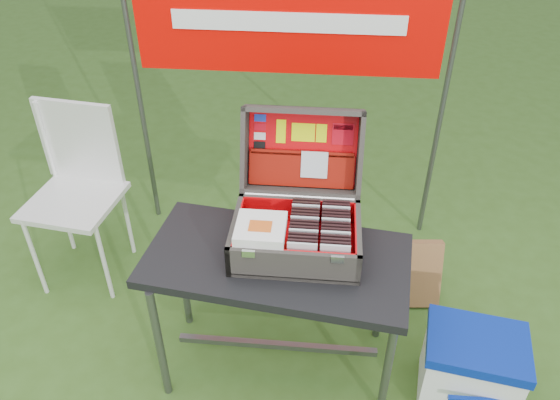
# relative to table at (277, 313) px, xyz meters

# --- Properties ---
(ground) EXTENTS (80.00, 80.00, 0.00)m
(ground) POSITION_rel_table_xyz_m (-0.05, 0.00, -0.34)
(ground) COLOR #32521A
(ground) RESTS_ON ground
(table) EXTENTS (1.15, 0.68, 0.68)m
(table) POSITION_rel_table_xyz_m (0.00, 0.00, 0.00)
(table) COLOR black
(table) RESTS_ON ground
(table_top) EXTENTS (1.15, 0.68, 0.04)m
(table_top) POSITION_rel_table_xyz_m (0.00, 0.00, 0.32)
(table_top) COLOR black
(table_top) RESTS_ON ground
(table_leg_fl) EXTENTS (0.04, 0.04, 0.64)m
(table_leg_fl) POSITION_rel_table_xyz_m (-0.48, -0.21, -0.02)
(table_leg_fl) COLOR #59595B
(table_leg_fl) RESTS_ON ground
(table_leg_fr) EXTENTS (0.04, 0.04, 0.64)m
(table_leg_fr) POSITION_rel_table_xyz_m (0.48, -0.21, -0.02)
(table_leg_fr) COLOR #59595B
(table_leg_fr) RESTS_ON ground
(table_leg_bl) EXTENTS (0.04, 0.04, 0.64)m
(table_leg_bl) POSITION_rel_table_xyz_m (-0.48, 0.21, -0.02)
(table_leg_bl) COLOR #59595B
(table_leg_bl) RESTS_ON ground
(table_leg_br) EXTENTS (0.04, 0.04, 0.64)m
(table_leg_br) POSITION_rel_table_xyz_m (0.48, 0.21, -0.02)
(table_leg_br) COLOR #59595B
(table_leg_br) RESTS_ON ground
(table_brace) EXTENTS (0.94, 0.03, 0.03)m
(table_brace) POSITION_rel_table_xyz_m (-0.00, -0.00, -0.22)
(table_brace) COLOR #59595B
(table_brace) RESTS_ON ground
(suitcase) EXTENTS (0.53, 0.54, 0.46)m
(suitcase) POSITION_rel_table_xyz_m (0.07, 0.11, 0.57)
(suitcase) COLOR #4D4741
(suitcase) RESTS_ON table
(suitcase_base_bottom) EXTENTS (0.53, 0.38, 0.02)m
(suitcase_base_bottom) POSITION_rel_table_xyz_m (0.07, 0.05, 0.35)
(suitcase_base_bottom) COLOR #4D4741
(suitcase_base_bottom) RESTS_ON table_top
(suitcase_base_wall_front) EXTENTS (0.53, 0.02, 0.14)m
(suitcase_base_wall_front) POSITION_rel_table_xyz_m (0.07, -0.13, 0.41)
(suitcase_base_wall_front) COLOR #4D4741
(suitcase_base_wall_front) RESTS_ON table_top
(suitcase_base_wall_back) EXTENTS (0.53, 0.02, 0.14)m
(suitcase_base_wall_back) POSITION_rel_table_xyz_m (0.07, 0.23, 0.41)
(suitcase_base_wall_back) COLOR #4D4741
(suitcase_base_wall_back) RESTS_ON table_top
(suitcase_base_wall_left) EXTENTS (0.02, 0.38, 0.14)m
(suitcase_base_wall_left) POSITION_rel_table_xyz_m (-0.18, 0.05, 0.41)
(suitcase_base_wall_left) COLOR #4D4741
(suitcase_base_wall_left) RESTS_ON table_top
(suitcase_base_wall_right) EXTENTS (0.02, 0.38, 0.14)m
(suitcase_base_wall_right) POSITION_rel_table_xyz_m (0.33, 0.05, 0.41)
(suitcase_base_wall_right) COLOR #4D4741
(suitcase_base_wall_right) RESTS_ON table_top
(suitcase_liner_floor) EXTENTS (0.48, 0.33, 0.01)m
(suitcase_liner_floor) POSITION_rel_table_xyz_m (0.07, 0.05, 0.36)
(suitcase_liner_floor) COLOR #EF010D
(suitcase_liner_floor) RESTS_ON suitcase_base_bottom
(suitcase_latch_left) EXTENTS (0.05, 0.01, 0.03)m
(suitcase_latch_left) POSITION_rel_table_xyz_m (-0.09, -0.14, 0.47)
(suitcase_latch_left) COLOR silver
(suitcase_latch_left) RESTS_ON suitcase_base_wall_front
(suitcase_latch_right) EXTENTS (0.05, 0.01, 0.03)m
(suitcase_latch_right) POSITION_rel_table_xyz_m (0.24, -0.14, 0.47)
(suitcase_latch_right) COLOR silver
(suitcase_latch_right) RESTS_ON suitcase_base_wall_front
(suitcase_hinge) EXTENTS (0.47, 0.02, 0.02)m
(suitcase_hinge) POSITION_rel_table_xyz_m (0.07, 0.24, 0.48)
(suitcase_hinge) COLOR silver
(suitcase_hinge) RESTS_ON suitcase_base_wall_back
(suitcase_lid_back) EXTENTS (0.53, 0.15, 0.36)m
(suitcase_lid_back) POSITION_rel_table_xyz_m (0.07, 0.43, 0.61)
(suitcase_lid_back) COLOR #4D4741
(suitcase_lid_back) RESTS_ON suitcase_base_wall_back
(suitcase_lid_rim_far) EXTENTS (0.53, 0.14, 0.07)m
(suitcase_lid_rim_far) POSITION_rel_table_xyz_m (0.07, 0.43, 0.80)
(suitcase_lid_rim_far) COLOR #4D4741
(suitcase_lid_rim_far) RESTS_ON suitcase_lid_back
(suitcase_lid_rim_near) EXTENTS (0.53, 0.14, 0.07)m
(suitcase_lid_rim_near) POSITION_rel_table_xyz_m (0.07, 0.31, 0.47)
(suitcase_lid_rim_near) COLOR #4D4741
(suitcase_lid_rim_near) RESTS_ON suitcase_lid_back
(suitcase_lid_rim_left) EXTENTS (0.02, 0.27, 0.40)m
(suitcase_lid_rim_left) POSITION_rel_table_xyz_m (-0.18, 0.37, 0.63)
(suitcase_lid_rim_left) COLOR #4D4741
(suitcase_lid_rim_left) RESTS_ON suitcase_lid_back
(suitcase_lid_rim_right) EXTENTS (0.02, 0.27, 0.40)m
(suitcase_lid_rim_right) POSITION_rel_table_xyz_m (0.33, 0.37, 0.63)
(suitcase_lid_rim_right) COLOR #4D4741
(suitcase_lid_rim_right) RESTS_ON suitcase_lid_back
(suitcase_lid_liner) EXTENTS (0.48, 0.12, 0.31)m
(suitcase_lid_liner) POSITION_rel_table_xyz_m (0.07, 0.41, 0.61)
(suitcase_lid_liner) COLOR #EF010D
(suitcase_lid_liner) RESTS_ON suitcase_lid_back
(suitcase_liner_wall_front) EXTENTS (0.48, 0.01, 0.12)m
(suitcase_liner_wall_front) POSITION_rel_table_xyz_m (0.07, -0.12, 0.42)
(suitcase_liner_wall_front) COLOR #EF010D
(suitcase_liner_wall_front) RESTS_ON suitcase_base_bottom
(suitcase_liner_wall_back) EXTENTS (0.48, 0.01, 0.12)m
(suitcase_liner_wall_back) POSITION_rel_table_xyz_m (0.07, 0.21, 0.42)
(suitcase_liner_wall_back) COLOR #EF010D
(suitcase_liner_wall_back) RESTS_ON suitcase_base_bottom
(suitcase_liner_wall_left) EXTENTS (0.01, 0.33, 0.12)m
(suitcase_liner_wall_left) POSITION_rel_table_xyz_m (-0.16, 0.05, 0.42)
(suitcase_liner_wall_left) COLOR #EF010D
(suitcase_liner_wall_left) RESTS_ON suitcase_base_bottom
(suitcase_liner_wall_right) EXTENTS (0.01, 0.33, 0.12)m
(suitcase_liner_wall_right) POSITION_rel_table_xyz_m (0.31, 0.05, 0.42)
(suitcase_liner_wall_right) COLOR #EF010D
(suitcase_liner_wall_right) RESTS_ON suitcase_base_bottom
(suitcase_lid_pocket) EXTENTS (0.46, 0.08, 0.15)m
(suitcase_lid_pocket) POSITION_rel_table_xyz_m (0.07, 0.36, 0.54)
(suitcase_lid_pocket) COLOR maroon
(suitcase_lid_pocket) RESTS_ON suitcase_lid_liner
(suitcase_pocket_edge) EXTENTS (0.45, 0.03, 0.03)m
(suitcase_pocket_edge) POSITION_rel_table_xyz_m (0.07, 0.39, 0.61)
(suitcase_pocket_edge) COLOR maroon
(suitcase_pocket_edge) RESTS_ON suitcase_lid_pocket
(suitcase_pocket_cd) EXTENTS (0.12, 0.05, 0.11)m
(suitcase_pocket_cd) POSITION_rel_table_xyz_m (0.13, 0.36, 0.57)
(suitcase_pocket_cd) COLOR silver
(suitcase_pocket_cd) RESTS_ON suitcase_lid_pocket
(lid_sticker_cc_a) EXTENTS (0.05, 0.01, 0.03)m
(lid_sticker_cc_a) POSITION_rel_table_xyz_m (-0.12, 0.46, 0.74)
(lid_sticker_cc_a) COLOR #1933B2
(lid_sticker_cc_a) RESTS_ON suitcase_lid_liner
(lid_sticker_cc_b) EXTENTS (0.05, 0.01, 0.03)m
(lid_sticker_cc_b) POSITION_rel_table_xyz_m (-0.12, 0.44, 0.70)
(lid_sticker_cc_b) COLOR red
(lid_sticker_cc_b) RESTS_ON suitcase_lid_liner
(lid_sticker_cc_c) EXTENTS (0.05, 0.01, 0.03)m
(lid_sticker_cc_c) POSITION_rel_table_xyz_m (-0.12, 0.43, 0.66)
(lid_sticker_cc_c) COLOR white
(lid_sticker_cc_c) RESTS_ON suitcase_lid_liner
(lid_sticker_cc_d) EXTENTS (0.05, 0.01, 0.03)m
(lid_sticker_cc_d) POSITION_rel_table_xyz_m (-0.12, 0.41, 0.63)
(lid_sticker_cc_d) COLOR black
(lid_sticker_cc_d) RESTS_ON suitcase_lid_liner
(lid_card_neon_tall) EXTENTS (0.04, 0.04, 0.10)m
(lid_card_neon_tall) POSITION_rel_table_xyz_m (-0.02, 0.44, 0.69)
(lid_card_neon_tall) COLOR #DFF303
(lid_card_neon_tall) RESTS_ON suitcase_lid_liner
(lid_card_neon_main) EXTENTS (0.10, 0.03, 0.08)m
(lid_card_neon_main) POSITION_rel_table_xyz_m (0.07, 0.44, 0.69)
(lid_card_neon_main) COLOR #DFF303
(lid_card_neon_main) RESTS_ON suitcase_lid_liner
(lid_card_neon_small) EXTENTS (0.05, 0.03, 0.08)m
(lid_card_neon_small) POSITION_rel_table_xyz_m (0.15, 0.44, 0.69)
(lid_card_neon_small) COLOR #DFF303
(lid_card_neon_small) RESTS_ON suitcase_lid_liner
(lid_sticker_band) EXTENTS (0.09, 0.04, 0.09)m
(lid_sticker_band) POSITION_rel_table_xyz_m (0.25, 0.44, 0.69)
(lid_sticker_band) COLOR red
(lid_sticker_band) RESTS_ON suitcase_lid_liner
(lid_sticker_band_bar) EXTENTS (0.08, 0.01, 0.02)m
(lid_sticker_band_bar) POSITION_rel_table_xyz_m (0.25, 0.45, 0.72)
(lid_sticker_band_bar) COLOR black
(lid_sticker_band_bar) RESTS_ON suitcase_lid_liner
(cd_left_0) EXTENTS (0.12, 0.01, 0.13)m
(cd_left_0) POSITION_rel_table_xyz_m (0.11, -0.09, 0.43)
(cd_left_0) COLOR silver
(cd_left_0) RESTS_ON suitcase_liner_floor
(cd_left_1) EXTENTS (0.12, 0.01, 0.13)m
(cd_left_1) POSITION_rel_table_xyz_m (0.11, -0.07, 0.43)
(cd_left_1) COLOR black
(cd_left_1) RESTS_ON suitcase_liner_floor
(cd_left_2) EXTENTS (0.12, 0.01, 0.13)m
(cd_left_2) POSITION_rel_table_xyz_m (0.11, -0.05, 0.43)
(cd_left_2) COLOR black
(cd_left_2) RESTS_ON suitcase_liner_floor
(cd_left_3) EXTENTS (0.12, 0.01, 0.13)m
(cd_left_3) POSITION_rel_table_xyz_m (0.11, -0.03, 0.43)
(cd_left_3) COLOR black
(cd_left_3) RESTS_ON suitcase_liner_floor
(cd_left_4) EXTENTS (0.12, 0.01, 0.13)m
(cd_left_4) POSITION_rel_table_xyz_m (0.11, -0.01, 0.43)
(cd_left_4) COLOR silver
(cd_left_4) RESTS_ON suitcase_liner_floor
(cd_left_5) EXTENTS (0.12, 0.01, 0.13)m
(cd_left_5) POSITION_rel_table_xyz_m (0.11, 0.01, 0.43)
(cd_left_5) COLOR black
(cd_left_5) RESTS_ON suitcase_liner_floor
(cd_left_6) EXTENTS (0.12, 0.01, 0.13)m
(cd_left_6) POSITION_rel_table_xyz_m (0.11, 0.03, 0.43)
(cd_left_6) COLOR black
(cd_left_6) RESTS_ON suitcase_liner_floor
(cd_left_7) EXTENTS (0.12, 0.01, 0.13)m
(cd_left_7) POSITION_rel_table_xyz_m (0.11, 0.05, 0.43)
(cd_left_7) COLOR black
(cd_left_7) RESTS_ON suitcase_liner_floor
(cd_left_8) EXTENTS (0.12, 0.01, 0.13)m
(cd_left_8) POSITION_rel_table_xyz_m (0.11, 0.07, 0.43)
(cd_left_8) COLOR silver
(cd_left_8) RESTS_ON suitcase_liner_floor
(cd_left_9) EXTENTS (0.12, 0.01, 0.13)m
(cd_left_9) POSITION_rel_table_xyz_m (0.11, 0.09, 0.43)
(cd_left_9) COLOR black
(cd_left_9) RESTS_ON suitcase_liner_floor
(cd_left_10) EXTENTS (0.12, 0.01, 0.13)m
(cd_left_10) POSITION_rel_table_xyz_m (0.11, 0.11, 0.43)
(cd_left_10) COLOR black
(cd_left_10) RESTS_ON suitcase_liner_floor
(cd_left_11) EXTENTS (0.12, 0.01, 0.13)m
(cd_left_11) POSITION_rel_table_xyz_m (0.11, 0.13, 0.43)
(cd_left_11) COLOR black
(cd_left_11) RESTS_ON suitcase_liner_floor
(cd_left_12) EXTENTS (0.12, 0.01, 0.13)m
(cd_left_12) POSITION_rel_table_xyz_m (0.11, 0.15, 0.43)
(cd_left_12) COLOR silver
(cd_left_12) RESTS_ON suitcase_liner_floor
(cd_left_13) EXTENTS (0.12, 0.01, 0.13)m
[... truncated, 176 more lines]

